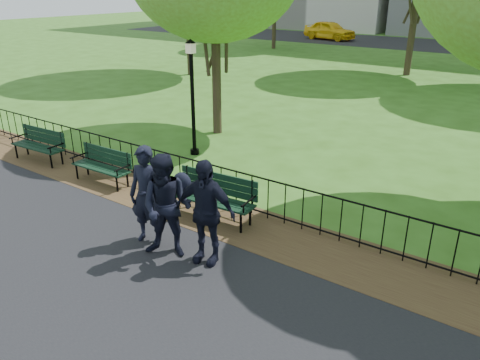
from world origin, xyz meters
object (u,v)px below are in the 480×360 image
Objects in this scene: park_bench_left_a at (103,162)px; taxi at (330,30)px; person_left at (147,195)px; person_mid at (167,207)px; park_bench_main at (199,188)px; person_right at (205,212)px; park_bench_left_b at (40,141)px; lamppost at (192,94)px.

taxi reaches higher than park_bench_left_a.
person_mid reaches higher than person_left.
person_mid is (0.52, -1.47, 0.30)m from park_bench_main.
taxi reaches higher than park_bench_main.
person_right is 0.41× the size of taxi.
person_mid is (6.24, -1.56, 0.40)m from park_bench_left_b.
person_mid is (3.62, -1.55, 0.43)m from park_bench_left_a.
park_bench_main reaches higher than park_bench_left_b.
lamppost is at bearing 127.40° from park_bench_main.
lamppost reaches higher than person_left.
lamppost is 5.48m from person_mid.
park_bench_main is 0.59× the size of lamppost.
park_bench_left_b is 0.92× the size of person_mid.
person_right is at bearing -51.26° from park_bench_main.
person_left is 0.99× the size of person_mid.
taxi is at bearing 88.09° from person_mid.
person_left reaches higher than park_bench_left_b.
lamppost is at bearing -150.39° from taxi.
lamppost is at bearing 103.75° from person_left.
park_bench_left_b is 6.45m from person_mid.
taxi is at bearing 108.35° from lamppost.
lamppost is at bearing 79.16° from park_bench_left_a.
lamppost is 1.69× the size of person_right.
park_bench_left_b is (-5.72, 0.08, -0.10)m from park_bench_main.
person_right is at bearing -14.40° from park_bench_left_b.
person_left is 0.67m from person_mid.
park_bench_main is at bearing -3.29° from park_bench_left_a.
park_bench_main is at bearing -4.40° from park_bench_left_b.
park_bench_left_b is 0.92× the size of person_right.
park_bench_main is 0.99× the size of person_mid.
person_right is (6.89, -1.32, 0.40)m from park_bench_left_b.
person_mid is at bearing -25.09° from park_bench_left_a.
person_right reaches higher than park_bench_main.
taxi is (-13.64, 33.77, -0.15)m from person_right.
person_mid is at bearing -75.27° from park_bench_main.
park_bench_left_b is 0.93× the size of person_left.
person_mid reaches higher than park_bench_left_b.
park_bench_main is 1.08× the size of park_bench_left_b.
person_mid reaches higher than park_bench_left_a.
park_bench_main is 34.84m from taxi.
person_left is (-0.13, -1.32, 0.29)m from park_bench_main.
person_mid reaches higher than taxi.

